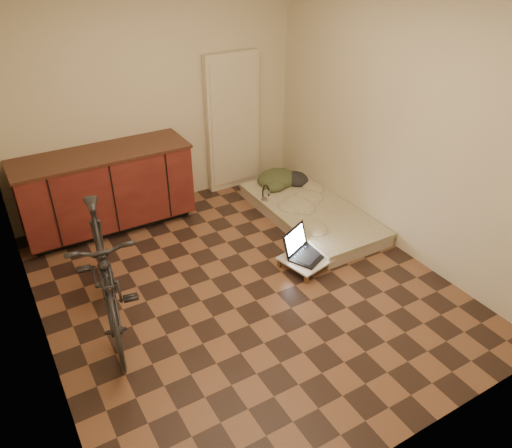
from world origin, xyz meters
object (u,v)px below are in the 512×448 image
futon (311,213)px  laptop (304,250)px  lap_desk (313,255)px  bicycle (104,266)px

futon → laptop: size_ratio=3.79×
futon → laptop: laptop is taller
futon → lap_desk: size_ratio=2.56×
laptop → futon: bearing=24.6°
futon → lap_desk: bearing=-123.9°
bicycle → lap_desk: (2.00, -0.19, -0.48)m
lap_desk → futon: bearing=43.5°
bicycle → futon: bearing=21.9°
futon → laptop: 0.92m
bicycle → laptop: (1.91, -0.16, -0.42)m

